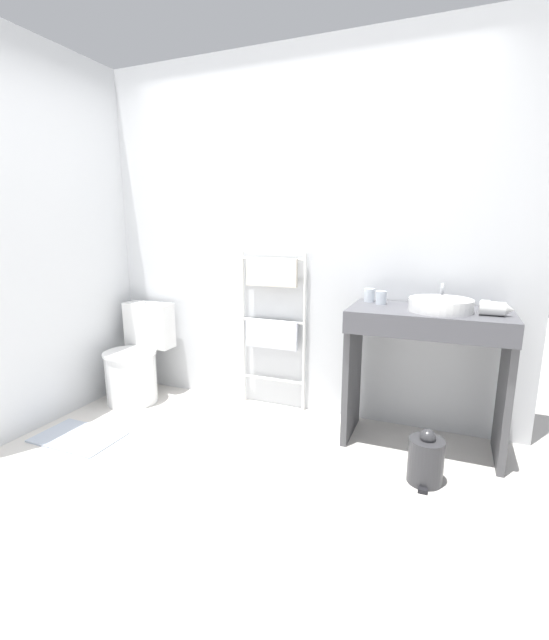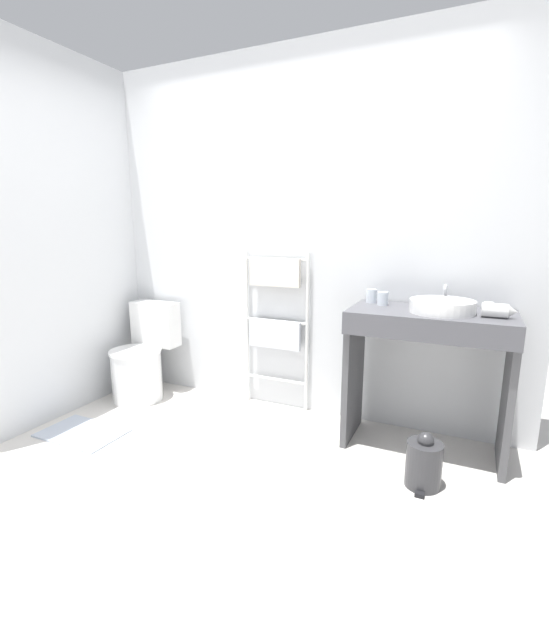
{
  "view_description": "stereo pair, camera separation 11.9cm",
  "coord_description": "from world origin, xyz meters",
  "px_view_note": "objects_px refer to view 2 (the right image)",
  "views": [
    {
      "loc": [
        1.07,
        -1.65,
        1.39
      ],
      "look_at": [
        0.07,
        0.79,
        0.81
      ],
      "focal_mm": 24.0,
      "sensor_mm": 36.0,
      "label": 1
    },
    {
      "loc": [
        1.18,
        -1.6,
        1.39
      ],
      "look_at": [
        0.07,
        0.79,
        0.81
      ],
      "focal_mm": 24.0,
      "sensor_mm": 36.0,
      "label": 2
    }
  ],
  "objects_px": {
    "cup_near_edge": "(383,298)",
    "hair_dryer": "(497,310)",
    "cup_near_wall": "(371,296)",
    "trash_bin": "(424,463)",
    "toilet": "(142,360)",
    "sink_basin": "(442,306)",
    "towel_radiator": "(275,311)"
  },
  "relations": [
    {
      "from": "cup_near_edge",
      "to": "hair_dryer",
      "type": "bearing_deg",
      "value": -10.37
    },
    {
      "from": "cup_near_wall",
      "to": "trash_bin",
      "type": "xyz_separation_m",
      "value": [
        0.45,
        -0.56,
        -0.8
      ]
    },
    {
      "from": "toilet",
      "to": "hair_dryer",
      "type": "xyz_separation_m",
      "value": [
        2.54,
        0.03,
        0.62
      ]
    },
    {
      "from": "cup_near_wall",
      "to": "hair_dryer",
      "type": "xyz_separation_m",
      "value": [
        0.73,
        -0.18,
        -0.0
      ]
    },
    {
      "from": "hair_dryer",
      "to": "cup_near_wall",
      "type": "bearing_deg",
      "value": 166.06
    },
    {
      "from": "sink_basin",
      "to": "cup_near_edge",
      "type": "distance_m",
      "value": 0.38
    },
    {
      "from": "cup_near_wall",
      "to": "cup_near_edge",
      "type": "relative_size",
      "value": 1.04
    },
    {
      "from": "sink_basin",
      "to": "toilet",
      "type": "bearing_deg",
      "value": -178.99
    },
    {
      "from": "towel_radiator",
      "to": "cup_near_edge",
      "type": "distance_m",
      "value": 0.84
    },
    {
      "from": "trash_bin",
      "to": "hair_dryer",
      "type": "bearing_deg",
      "value": 53.16
    },
    {
      "from": "towel_radiator",
      "to": "trash_bin",
      "type": "height_order",
      "value": "towel_radiator"
    },
    {
      "from": "toilet",
      "to": "cup_near_wall",
      "type": "distance_m",
      "value": 1.93
    },
    {
      "from": "hair_dryer",
      "to": "trash_bin",
      "type": "height_order",
      "value": "hair_dryer"
    },
    {
      "from": "cup_near_edge",
      "to": "towel_radiator",
      "type": "bearing_deg",
      "value": 171.37
    },
    {
      "from": "toilet",
      "to": "cup_near_edge",
      "type": "bearing_deg",
      "value": 4.49
    },
    {
      "from": "toilet",
      "to": "sink_basin",
      "type": "distance_m",
      "value": 2.35
    },
    {
      "from": "towel_radiator",
      "to": "cup_near_wall",
      "type": "bearing_deg",
      "value": -4.73
    },
    {
      "from": "cup_near_wall",
      "to": "cup_near_edge",
      "type": "bearing_deg",
      "value": -36.37
    },
    {
      "from": "towel_radiator",
      "to": "trash_bin",
      "type": "xyz_separation_m",
      "value": [
        1.18,
        -0.62,
        -0.63
      ]
    },
    {
      "from": "toilet",
      "to": "trash_bin",
      "type": "height_order",
      "value": "toilet"
    },
    {
      "from": "toilet",
      "to": "sink_basin",
      "type": "bearing_deg",
      "value": 1.01
    },
    {
      "from": "sink_basin",
      "to": "trash_bin",
      "type": "bearing_deg",
      "value": -90.48
    },
    {
      "from": "cup_near_wall",
      "to": "hair_dryer",
      "type": "height_order",
      "value": "cup_near_wall"
    },
    {
      "from": "toilet",
      "to": "towel_radiator",
      "type": "relative_size",
      "value": 0.65
    },
    {
      "from": "cup_near_edge",
      "to": "hair_dryer",
      "type": "relative_size",
      "value": 0.48
    },
    {
      "from": "trash_bin",
      "to": "cup_near_wall",
      "type": "bearing_deg",
      "value": 128.36
    },
    {
      "from": "cup_near_edge",
      "to": "trash_bin",
      "type": "distance_m",
      "value": 1.01
    },
    {
      "from": "trash_bin",
      "to": "cup_near_edge",
      "type": "bearing_deg",
      "value": 125.73
    },
    {
      "from": "sink_basin",
      "to": "cup_near_wall",
      "type": "xyz_separation_m",
      "value": [
        -0.45,
        0.17,
        0.0
      ]
    },
    {
      "from": "toilet",
      "to": "cup_near_edge",
      "type": "height_order",
      "value": "cup_near_edge"
    },
    {
      "from": "cup_near_edge",
      "to": "hair_dryer",
      "type": "height_order",
      "value": "cup_near_edge"
    },
    {
      "from": "hair_dryer",
      "to": "cup_near_edge",
      "type": "bearing_deg",
      "value": 169.63
    }
  ]
}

